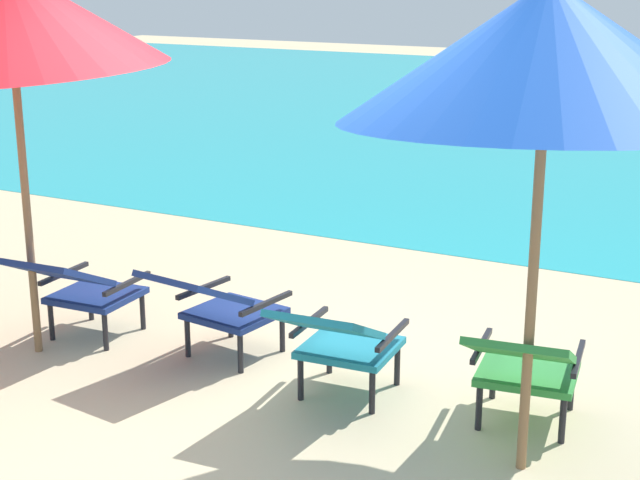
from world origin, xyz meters
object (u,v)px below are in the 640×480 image
object	(u,v)px
lounge_chair_far_left	(79,285)
beach_umbrella_right	(547,53)
lounge_chair_near_right	(339,338)
lounge_chair_near_left	(216,302)
beach_umbrella_left	(10,18)
lounge_chair_far_right	(524,363)

from	to	relation	value
lounge_chair_far_left	beach_umbrella_right	size ratio (longest dim) A/B	0.35
lounge_chair_near_right	beach_umbrella_right	size ratio (longest dim) A/B	0.35
lounge_chair_near_left	beach_umbrella_left	world-z (taller)	beach_umbrella_left
beach_umbrella_left	beach_umbrella_right	xyz separation A→B (m)	(3.22, 0.01, -0.08)
lounge_chair_near_left	beach_umbrella_right	world-z (taller)	beach_umbrella_right
lounge_chair_far_left	beach_umbrella_right	distance (m)	3.48
lounge_chair_near_left	lounge_chair_far_left	bearing A→B (deg)	-171.04
lounge_chair_far_left	beach_umbrella_left	distance (m)	1.74
lounge_chair_near_left	lounge_chair_near_right	size ratio (longest dim) A/B	1.02
lounge_chair_near_left	lounge_chair_far_right	size ratio (longest dim) A/B	0.99
beach_umbrella_right	lounge_chair_far_left	bearing A→B (deg)	175.73
lounge_chair_far_right	beach_umbrella_right	world-z (taller)	beach_umbrella_right
lounge_chair_near_right	beach_umbrella_right	distance (m)	2.01
lounge_chair_near_right	beach_umbrella_left	size ratio (longest dim) A/B	0.35
beach_umbrella_left	beach_umbrella_right	world-z (taller)	beach_umbrella_left
lounge_chair_far_left	lounge_chair_near_left	world-z (taller)	same
beach_umbrella_left	lounge_chair_near_right	bearing A→B (deg)	6.22
lounge_chair_near_left	beach_umbrella_right	size ratio (longest dim) A/B	0.36
lounge_chair_far_left	lounge_chair_far_right	world-z (taller)	same
lounge_chair_far_right	lounge_chair_near_right	bearing A→B (deg)	-171.98
lounge_chair_far_right	beach_umbrella_left	bearing A→B (deg)	-173.18
lounge_chair_far_left	lounge_chair_far_right	xyz separation A→B (m)	(2.95, 0.13, 0.00)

